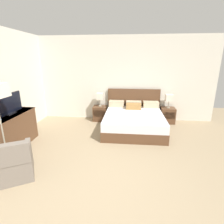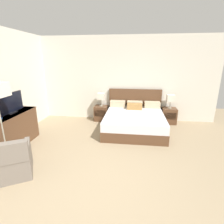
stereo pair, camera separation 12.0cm
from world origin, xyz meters
name	(u,v)px [view 2 (the right image)]	position (x,y,z in m)	size (l,w,h in m)	color
ground_plane	(97,193)	(0.00, 0.00, 0.00)	(11.28, 11.28, 0.00)	#998466
wall_back	(119,79)	(0.00, 3.79, 1.42)	(6.57, 0.06, 2.84)	silver
wall_left	(0,87)	(-2.71, 1.58, 1.42)	(0.06, 5.56, 2.84)	silver
bed	(134,120)	(0.57, 2.80, 0.29)	(1.79, 1.97, 1.10)	brown
nightstand_left	(101,113)	(-0.58, 3.49, 0.26)	(0.46, 0.41, 0.52)	brown
nightstand_right	(169,116)	(1.73, 3.49, 0.26)	(0.46, 0.41, 0.52)	brown
table_lamp_left	(101,96)	(-0.58, 3.50, 0.86)	(0.23, 0.23, 0.46)	gray
table_lamp_right	(171,98)	(1.73, 3.50, 0.86)	(0.23, 0.23, 0.46)	gray
dresser	(13,129)	(-2.39, 1.36, 0.43)	(0.55, 1.36, 0.83)	brown
tv	(9,104)	(-2.38, 1.39, 1.07)	(0.18, 0.93, 0.48)	black
armchair_by_window	(11,162)	(-1.65, 0.24, 0.28)	(0.93, 0.94, 0.76)	#70665B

